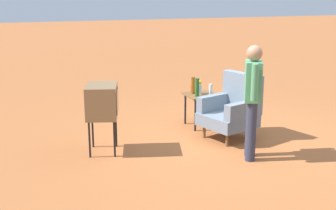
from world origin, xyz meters
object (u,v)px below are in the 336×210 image
object	(u,v)px
bottle_wine_green	(197,87)
person_standing	(252,95)
bottle_short_clear	(211,90)
soda_can_red	(192,89)
bottle_tall_amber	(193,85)
tv_on_stand	(102,102)
flower_vase	(199,86)
side_table	(202,99)
armchair	(232,108)

from	to	relation	value
bottle_wine_green	person_standing	bearing A→B (deg)	5.38
person_standing	bottle_short_clear	bearing A→B (deg)	175.94
soda_can_red	bottle_tall_amber	xyz separation A→B (m)	(0.12, -0.04, 0.09)
bottle_wine_green	soda_can_red	world-z (taller)	bottle_wine_green
tv_on_stand	flower_vase	distance (m)	1.99
side_table	bottle_tall_amber	bearing A→B (deg)	-130.78
side_table	flower_vase	world-z (taller)	flower_vase
tv_on_stand	flower_vase	xyz separation A→B (m)	(-0.68, 1.88, -0.05)
bottle_wine_green	soda_can_red	size ratio (longest dim) A/B	2.62
armchair	tv_on_stand	bearing A→B (deg)	-91.92
tv_on_stand	bottle_short_clear	bearing A→B (deg)	105.68
side_table	tv_on_stand	world-z (taller)	tv_on_stand
bottle_wine_green	bottle_short_clear	size ratio (longest dim) A/B	1.60
tv_on_stand	bottle_wine_green	size ratio (longest dim) A/B	3.22
bottle_wine_green	soda_can_red	bearing A→B (deg)	169.96
armchair	side_table	size ratio (longest dim) A/B	1.82
side_table	bottle_wine_green	distance (m)	0.31
armchair	bottle_wine_green	size ratio (longest dim) A/B	3.31
bottle_short_clear	side_table	bearing A→B (deg)	-136.08
bottle_wine_green	bottle_short_clear	bearing A→B (deg)	90.03
armchair	soda_can_red	size ratio (longest dim) A/B	8.69
person_standing	soda_can_red	distance (m)	1.93
bottle_tall_amber	bottle_short_clear	distance (m)	0.33
bottle_wine_green	side_table	bearing A→B (deg)	127.91
armchair	bottle_wine_green	xyz separation A→B (m)	(-0.64, -0.34, 0.25)
armchair	side_table	distance (m)	0.78
person_standing	flower_vase	xyz separation A→B (m)	(-1.67, -0.06, -0.21)
person_standing	bottle_tall_amber	size ratio (longest dim) A/B	5.47
side_table	tv_on_stand	distance (m)	2.07
side_table	bottle_wine_green	xyz separation A→B (m)	(0.11, -0.15, 0.24)
person_standing	tv_on_stand	bearing A→B (deg)	-117.15
person_standing	bottle_tall_amber	distance (m)	1.80
tv_on_stand	person_standing	xyz separation A→B (m)	(0.99, 1.93, 0.16)
bottle_short_clear	person_standing	bearing A→B (deg)	-4.06
soda_can_red	flower_vase	bearing A→B (deg)	6.86
soda_can_red	bottle_wine_green	bearing A→B (deg)	-10.04
tv_on_stand	person_standing	size ratio (longest dim) A/B	0.63
person_standing	soda_can_red	size ratio (longest dim) A/B	13.44
side_table	bottle_tall_amber	distance (m)	0.29
tv_on_stand	bottle_wine_green	distance (m)	1.87
bottle_tall_amber	side_table	bearing A→B (deg)	49.22
person_standing	bottle_short_clear	size ratio (longest dim) A/B	8.20
flower_vase	soda_can_red	bearing A→B (deg)	-173.14
soda_can_red	tv_on_stand	bearing A→B (deg)	-63.51
bottle_short_clear	bottle_tall_amber	bearing A→B (deg)	-133.35
side_table	soda_can_red	xyz separation A→B (m)	(-0.23, -0.09, 0.14)
side_table	person_standing	size ratio (longest dim) A/B	0.36
armchair	side_table	bearing A→B (deg)	-165.43
person_standing	bottle_wine_green	world-z (taller)	person_standing
armchair	bottle_tall_amber	bearing A→B (deg)	-159.49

